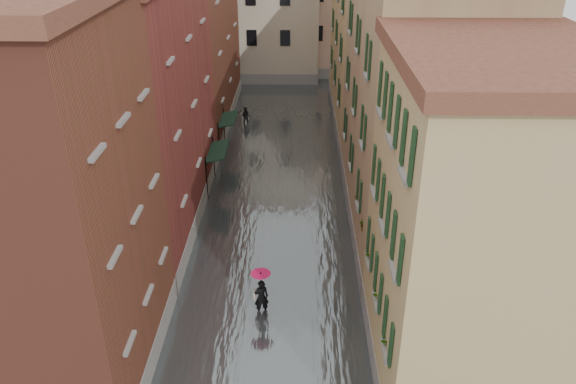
{
  "coord_description": "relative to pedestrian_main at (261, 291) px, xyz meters",
  "views": [
    {
      "loc": [
        1.19,
        -17.47,
        15.51
      ],
      "look_at": [
        0.75,
        6.49,
        3.0
      ],
      "focal_mm": 35.0,
      "sensor_mm": 36.0,
      "label": 1
    }
  ],
  "objects": [
    {
      "name": "pedestrian_main",
      "position": [
        0.0,
        0.0,
        0.0
      ],
      "size": [
        0.85,
        0.85,
        2.06
      ],
      "color": "black",
      "rests_on": "ground"
    },
    {
      "name": "pedestrian_far",
      "position": [
        -2.51,
        22.14,
        -0.45
      ],
      "size": [
        0.78,
        0.64,
        1.48
      ],
      "primitive_type": "imported",
      "rotation": [
        0.0,
        0.0,
        -0.12
      ],
      "color": "black",
      "rests_on": "ground"
    },
    {
      "name": "window_planters",
      "position": [
        4.39,
        -0.46,
        2.32
      ],
      "size": [
        0.59,
        10.36,
        0.84
      ],
      "color": "#995432",
      "rests_on": "ground"
    },
    {
      "name": "building_right_mid",
      "position": [
        7.27,
        7.87,
        5.31
      ],
      "size": [
        6.0,
        14.0,
        13.0
      ],
      "primitive_type": "cube",
      "color": "#9E8C5F",
      "rests_on": "ground"
    },
    {
      "name": "building_left_near",
      "position": [
        -6.73,
        -3.13,
        5.31
      ],
      "size": [
        6.0,
        8.0,
        13.0
      ],
      "primitive_type": "cube",
      "color": "brown",
      "rests_on": "ground"
    },
    {
      "name": "floodwater",
      "position": [
        0.27,
        11.87,
        -1.09
      ],
      "size": [
        10.0,
        60.0,
        0.2
      ],
      "primitive_type": "cube",
      "color": "#4C5254",
      "rests_on": "ground"
    },
    {
      "name": "building_right_near",
      "position": [
        7.27,
        -3.13,
        4.56
      ],
      "size": [
        6.0,
        8.0,
        11.5
      ],
      "primitive_type": "cube",
      "color": "tan",
      "rests_on": "ground"
    },
    {
      "name": "building_end_cream",
      "position": [
        -2.73,
        36.87,
        5.31
      ],
      "size": [
        12.0,
        9.0,
        13.0
      ],
      "primitive_type": "cube",
      "color": "beige",
      "rests_on": "ground"
    },
    {
      "name": "building_left_far",
      "position": [
        -6.73,
        22.87,
        5.81
      ],
      "size": [
        6.0,
        16.0,
        14.0
      ],
      "primitive_type": "cube",
      "color": "brown",
      "rests_on": "ground"
    },
    {
      "name": "building_right_far",
      "position": [
        7.27,
        22.87,
        4.56
      ],
      "size": [
        6.0,
        16.0,
        11.5
      ],
      "primitive_type": "cube",
      "color": "tan",
      "rests_on": "ground"
    },
    {
      "name": "awning_far",
      "position": [
        -3.22,
        16.71,
        1.28
      ],
      "size": [
        1.09,
        2.9,
        2.8
      ],
      "color": "black",
      "rests_on": "ground"
    },
    {
      "name": "awning_near",
      "position": [
        -3.22,
        11.34,
        1.28
      ],
      "size": [
        1.09,
        3.06,
        2.8
      ],
      "color": "black",
      "rests_on": "ground"
    },
    {
      "name": "building_end_pink",
      "position": [
        6.27,
        38.87,
        4.81
      ],
      "size": [
        10.0,
        9.0,
        12.0
      ],
      "primitive_type": "cube",
      "color": "#C9A68D",
      "rests_on": "ground"
    },
    {
      "name": "building_left_mid",
      "position": [
        -6.73,
        7.87,
        5.06
      ],
      "size": [
        6.0,
        14.0,
        12.5
      ],
      "primitive_type": "cube",
      "color": "maroon",
      "rests_on": "ground"
    },
    {
      "name": "ground",
      "position": [
        0.27,
        -1.13,
        -1.19
      ],
      "size": [
        120.0,
        120.0,
        0.0
      ],
      "primitive_type": "plane",
      "color": "#5C5C5E",
      "rests_on": "ground"
    }
  ]
}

